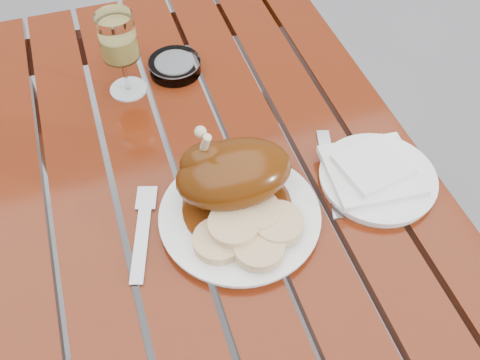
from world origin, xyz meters
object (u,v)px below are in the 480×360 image
wine_glass (121,55)px  side_plate (377,179)px  dinner_plate (240,216)px  ashtray (175,66)px  table (214,268)px

wine_glass → side_plate: (0.38, -0.39, -0.08)m
dinner_plate → ashtray: (-0.01, 0.42, 0.01)m
table → dinner_plate: (0.02, -0.13, 0.38)m
dinner_plate → wine_glass: (-0.12, 0.39, 0.08)m
wine_glass → ashtray: wine_glass is taller
wine_glass → side_plate: size_ratio=0.86×
table → side_plate: side_plate is taller
wine_glass → side_plate: bearing=-45.3°
table → wine_glass: bearing=110.6°
dinner_plate → side_plate: (0.26, 0.00, -0.00)m
ashtray → side_plate: bearing=-56.6°
dinner_plate → ashtray: size_ratio=2.45×
table → dinner_plate: bearing=-80.3°
wine_glass → side_plate: 0.55m
dinner_plate → table: bearing=99.7°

